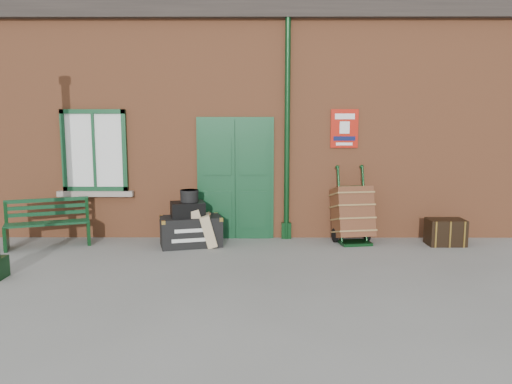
{
  "coord_description": "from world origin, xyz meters",
  "views": [
    {
      "loc": [
        0.12,
        -7.72,
        2.18
      ],
      "look_at": [
        0.09,
        0.6,
        1.0
      ],
      "focal_mm": 35.0,
      "sensor_mm": 36.0,
      "label": 1
    }
  ],
  "objects_px": {
    "houdini_trunk": "(191,231)",
    "dark_trunk": "(446,232)",
    "bench": "(48,222)",
    "porter_trolley": "(353,214)"
  },
  "relations": [
    {
      "from": "porter_trolley",
      "to": "dark_trunk",
      "type": "bearing_deg",
      "value": -15.96
    },
    {
      "from": "dark_trunk",
      "to": "porter_trolley",
      "type": "bearing_deg",
      "value": 172.21
    },
    {
      "from": "bench",
      "to": "houdini_trunk",
      "type": "relative_size",
      "value": 1.39
    },
    {
      "from": "porter_trolley",
      "to": "bench",
      "type": "bearing_deg",
      "value": 173.79
    },
    {
      "from": "houdini_trunk",
      "to": "dark_trunk",
      "type": "distance_m",
      "value": 4.52
    },
    {
      "from": "houdini_trunk",
      "to": "porter_trolley",
      "type": "relative_size",
      "value": 0.77
    },
    {
      "from": "bench",
      "to": "porter_trolley",
      "type": "xyz_separation_m",
      "value": [
        5.41,
        0.28,
        0.09
      ]
    },
    {
      "from": "houdini_trunk",
      "to": "dark_trunk",
      "type": "height_order",
      "value": "houdini_trunk"
    },
    {
      "from": "bench",
      "to": "dark_trunk",
      "type": "xyz_separation_m",
      "value": [
        7.04,
        0.09,
        -0.2
      ]
    },
    {
      "from": "houdini_trunk",
      "to": "porter_trolley",
      "type": "distance_m",
      "value": 2.92
    }
  ]
}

